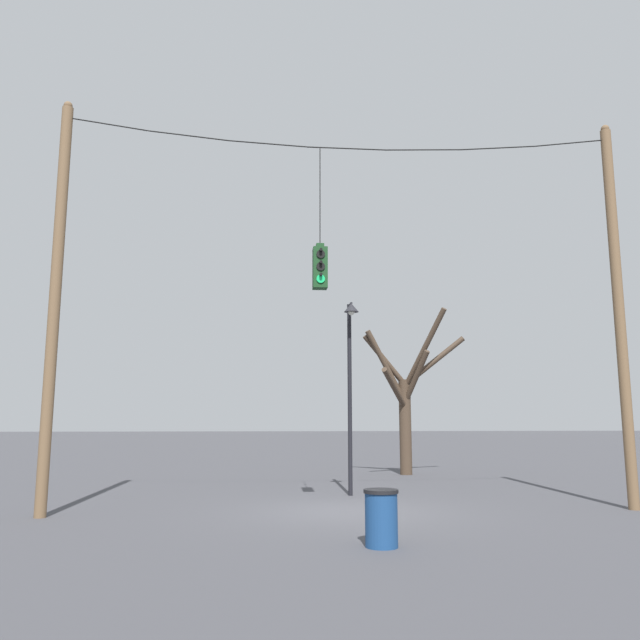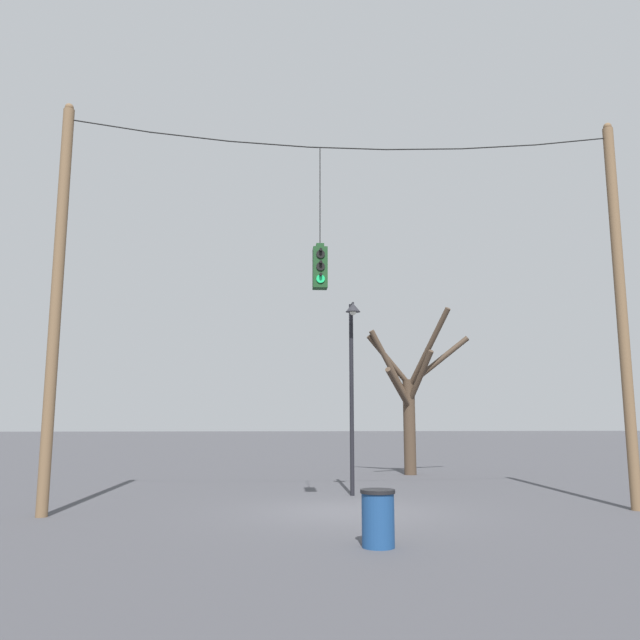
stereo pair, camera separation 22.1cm
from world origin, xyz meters
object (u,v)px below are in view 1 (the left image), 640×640
at_px(utility_pole_right, 619,308).
at_px(bare_tree, 406,397).
at_px(utility_pole_left, 55,299).
at_px(trash_bin, 381,518).
at_px(traffic_light_near_left_pole, 320,267).
at_px(street_lamp, 350,361).

bearing_deg(utility_pole_right, bare_tree, 108.51).
bearing_deg(utility_pole_left, trash_bin, -29.12).
xyz_separation_m(bare_tree, trash_bin, (-3.52, -13.26, -2.47)).
distance_m(utility_pole_right, traffic_light_near_left_pole, 7.45).
relative_size(utility_pole_left, utility_pole_right, 1.00).
distance_m(utility_pole_left, bare_tree, 14.11).
xyz_separation_m(utility_pole_left, trash_bin, (6.74, -3.76, -4.32)).
distance_m(utility_pole_left, street_lamp, 7.94).
height_order(utility_pole_right, trash_bin, utility_pole_right).
bearing_deg(traffic_light_near_left_pole, utility_pole_left, 179.92).
bearing_deg(trash_bin, traffic_light_near_left_pole, 100.42).
xyz_separation_m(utility_pole_left, traffic_light_near_left_pole, (6.05, -0.01, 0.89)).
height_order(utility_pole_right, street_lamp, utility_pole_right).
relative_size(street_lamp, bare_tree, 0.86).
relative_size(utility_pole_left, traffic_light_near_left_pole, 2.71).
relative_size(bare_tree, trash_bin, 6.72).
xyz_separation_m(utility_pole_left, utility_pole_right, (13.45, 0.00, 0.00)).
xyz_separation_m(traffic_light_near_left_pole, street_lamp, (1.15, 3.16, -1.95)).
height_order(utility_pole_left, utility_pole_right, same).
bearing_deg(street_lamp, utility_pole_right, -26.80).
distance_m(traffic_light_near_left_pole, bare_tree, 10.76).
xyz_separation_m(utility_pole_left, bare_tree, (10.27, 9.51, -1.85)).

